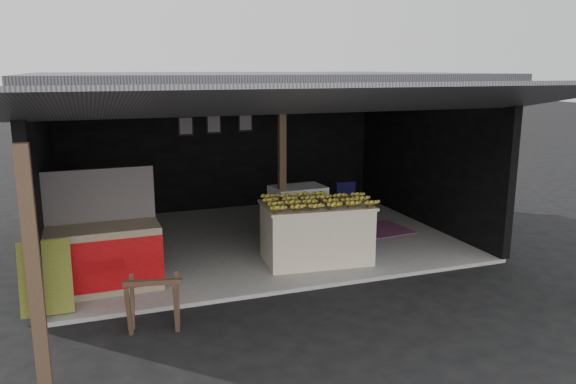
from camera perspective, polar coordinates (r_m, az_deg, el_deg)
name	(u,v)px	position (r m, az deg, el deg)	size (l,w,h in m)	color
ground	(306,291)	(8.11, 1.86, -10.01)	(80.00, 80.00, 0.00)	black
concrete_slab	(256,240)	(10.33, -3.28, -4.84)	(7.00, 5.00, 0.06)	gray
shophouse	(250,125)	(10.21, -3.93, 6.82)	(7.40, 7.29, 3.02)	black
banana_table	(316,232)	(9.01, 2.89, -4.11)	(1.80, 1.21, 0.94)	silver
banana_pile	(317,198)	(8.86, 2.93, -0.63)	(1.57, 0.94, 0.19)	gold
white_crate	(298,215)	(9.91, 1.00, -2.32)	(0.95, 0.68, 1.02)	white
neighbor_stall	(101,255)	(8.28, -18.47, -6.08)	(1.63, 0.76, 1.66)	#998466
green_signboard	(46,278)	(7.74, -23.40, -8.02)	(0.63, 0.04, 0.94)	black
sawhorse	(153,299)	(6.97, -13.51, -10.57)	(0.69, 0.68, 0.65)	#513828
water_barrel	(362,238)	(9.52, 7.55, -4.63)	(0.35, 0.35, 0.52)	navy
plastic_chair	(348,201)	(11.05, 6.07, -0.87)	(0.41, 0.41, 0.86)	#0A0932
magenta_rug	(370,231)	(10.84, 8.29, -3.92)	(1.50, 1.00, 0.01)	#751A55
picture_frames	(215,124)	(12.19, -7.40, 6.87)	(1.62, 0.04, 0.46)	black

